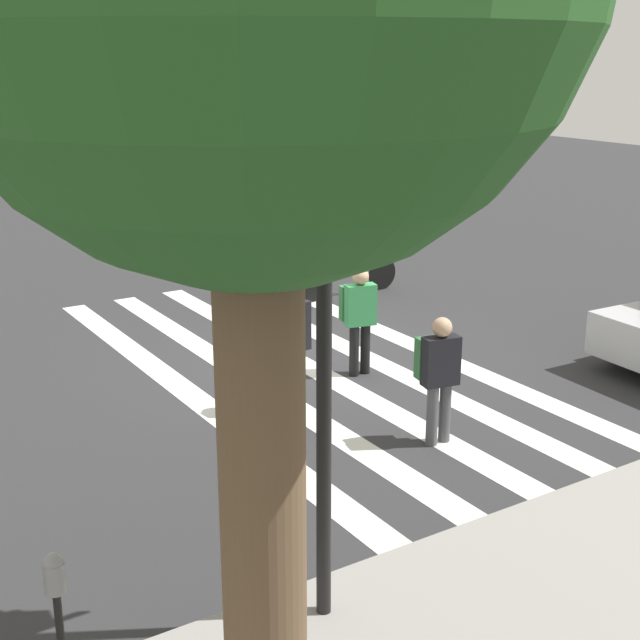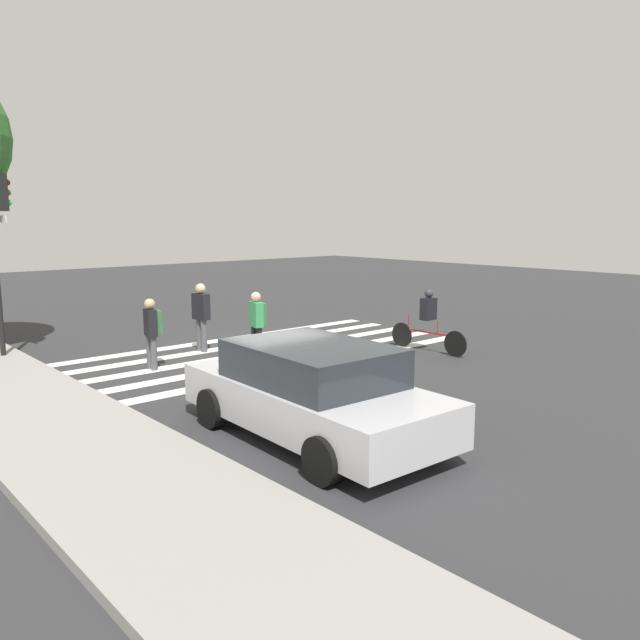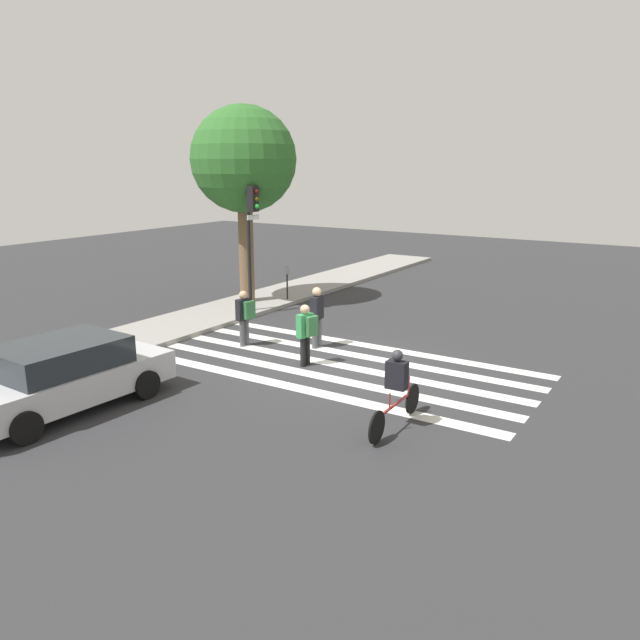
{
  "view_description": "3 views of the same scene",
  "coord_description": "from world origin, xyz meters",
  "views": [
    {
      "loc": [
        6.61,
        10.75,
        4.6
      ],
      "look_at": [
        0.09,
        0.55,
        0.87
      ],
      "focal_mm": 50.0,
      "sensor_mm": 36.0,
      "label": 1
    },
    {
      "loc": [
        -12.53,
        9.33,
        3.3
      ],
      "look_at": [
        -1.14,
        -0.7,
        0.85
      ],
      "focal_mm": 35.0,
      "sensor_mm": 36.0,
      "label": 2
    },
    {
      "loc": [
        -13.11,
        -7.76,
        5.04
      ],
      "look_at": [
        -0.14,
        0.5,
        1.16
      ],
      "focal_mm": 35.0,
      "sensor_mm": 36.0,
      "label": 3
    }
  ],
  "objects": [
    {
      "name": "crosswalk_stripes",
      "position": [
        -0.0,
        0.0,
        0.0
      ],
      "size": [
        4.34,
        10.0,
        0.01
      ],
      "color": "silver",
      "rests_on": "ground_plane"
    },
    {
      "name": "pedestrian_adult_blue_shirt",
      "position": [
        1.04,
        1.36,
        0.97
      ],
      "size": [
        0.5,
        0.28,
        1.73
      ],
      "rotation": [
        0.0,
        0.0,
        3.28
      ],
      "color": "#4C4C51",
      "rests_on": "ground_plane"
    },
    {
      "name": "cyclist_far_lane",
      "position": [
        -2.74,
        -2.91,
        0.86
      ],
      "size": [
        2.31,
        0.41,
        1.59
      ],
      "rotation": [
        0.0,
        0.0,
        0.03
      ],
      "color": "black",
      "rests_on": "ground_plane"
    },
    {
      "name": "car_parked_silver_sedan",
      "position": [
        -5.63,
        3.41,
        0.75
      ],
      "size": [
        4.6,
        2.23,
        1.47
      ],
      "rotation": [
        0.0,
        0.0,
        -0.04
      ],
      "color": "#B7B7BC",
      "rests_on": "ground_plane"
    },
    {
      "name": "sidewalk_curb",
      "position": [
        0.0,
        6.25,
        0.07
      ],
      "size": [
        36.0,
        2.5,
        0.14
      ],
      "color": "gray",
      "rests_on": "ground_plane"
    },
    {
      "name": "ground_plane",
      "position": [
        0.0,
        0.0,
        0.0
      ],
      "size": [
        60.0,
        60.0,
        0.0
      ],
      "primitive_type": "plane",
      "color": "#2D2D30"
    },
    {
      "name": "pedestrian_adult_yellow_jacket",
      "position": [
        0.1,
        3.16,
        0.93
      ],
      "size": [
        0.47,
        0.42,
        1.59
      ],
      "rotation": [
        0.0,
        0.0,
        -0.2
      ],
      "color": "#4C4C51",
      "rests_on": "ground_plane"
    },
    {
      "name": "pedestrian_child_with_backpack",
      "position": [
        -0.46,
        0.71,
        0.93
      ],
      "size": [
        0.48,
        0.43,
        1.59
      ],
      "rotation": [
        0.0,
        0.0,
        -0.23
      ],
      "color": "black",
      "rests_on": "ground_plane"
    }
  ]
}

